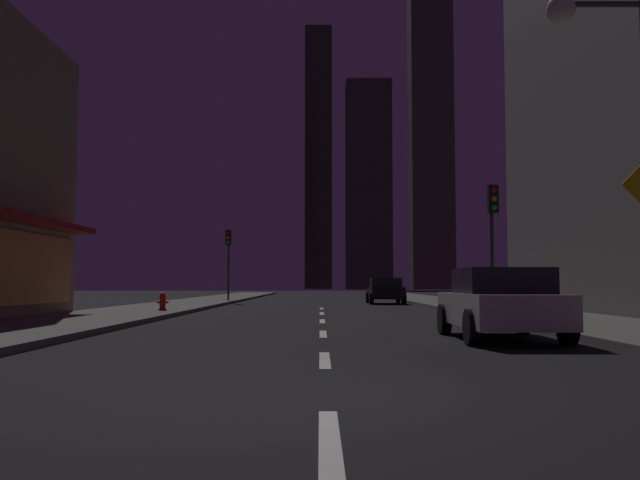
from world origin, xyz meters
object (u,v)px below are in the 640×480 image
fire_hydrant_far_left (161,302)px  traffic_light_far_left (227,249)px  traffic_light_near_right (491,220)px  street_lamp_right (601,79)px  car_parked_near (499,303)px  car_parked_far (384,291)px

fire_hydrant_far_left → traffic_light_far_left: size_ratio=0.16×
traffic_light_near_right → street_lamp_right: size_ratio=0.64×
fire_hydrant_far_left → traffic_light_far_left: 15.31m
fire_hydrant_far_left → car_parked_near: bearing=-50.3°
car_parked_near → car_parked_far: size_ratio=1.00×
traffic_light_near_right → traffic_light_far_left: same height
fire_hydrant_far_left → street_lamp_right: 17.44m
car_parked_near → traffic_light_near_right: size_ratio=1.01×
car_parked_far → fire_hydrant_far_left: size_ratio=6.48×
traffic_light_near_right → fire_hydrant_far_left: bearing=163.2°
car_parked_far → fire_hydrant_far_left: 16.22m
car_parked_far → fire_hydrant_far_left: car_parked_far is taller
car_parked_far → street_lamp_right: 26.04m
car_parked_near → traffic_light_near_right: bearing=76.6°
traffic_light_far_left → car_parked_near: bearing=-71.0°
car_parked_near → car_parked_far: same height
car_parked_far → fire_hydrant_far_left: bearing=-125.9°
street_lamp_right → car_parked_near: bearing=149.8°
car_parked_far → car_parked_near: bearing=-90.0°
car_parked_far → traffic_light_far_left: traffic_light_far_left is taller
fire_hydrant_far_left → traffic_light_near_right: 12.22m
traffic_light_far_left → car_parked_far: bearing=-11.9°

